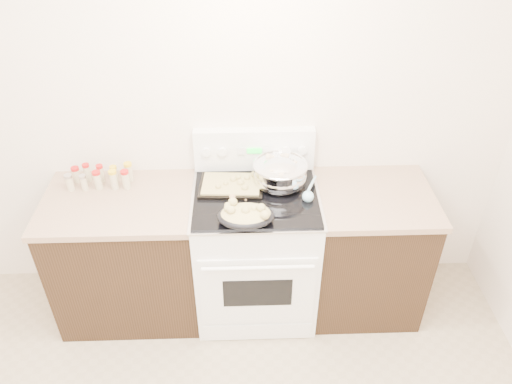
{
  "coord_description": "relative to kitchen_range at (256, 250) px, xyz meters",
  "views": [
    {
      "loc": [
        0.27,
        -0.99,
        2.73
      ],
      "look_at": [
        0.35,
        1.37,
        1.0
      ],
      "focal_mm": 35.0,
      "sensor_mm": 36.0,
      "label": 1
    }
  ],
  "objects": [
    {
      "name": "counter_right",
      "position": [
        0.73,
        0.01,
        -0.03
      ],
      "size": [
        0.73,
        0.67,
        0.92
      ],
      "color": "black",
      "rests_on": "ground"
    },
    {
      "name": "room_shell",
      "position": [
        -0.35,
        -1.42,
        1.21
      ],
      "size": [
        4.1,
        3.6,
        2.75
      ],
      "color": "white",
      "rests_on": "ground"
    },
    {
      "name": "counter_left",
      "position": [
        -0.83,
        0.01,
        -0.03
      ],
      "size": [
        0.93,
        0.67,
        0.92
      ],
      "color": "black",
      "rests_on": "ground"
    },
    {
      "name": "kitchen_range",
      "position": [
        0.0,
        0.0,
        0.0
      ],
      "size": [
        0.78,
        0.73,
        1.22
      ],
      "color": "white",
      "rests_on": "ground"
    },
    {
      "name": "baking_sheet",
      "position": [
        -0.14,
        0.08,
        0.47
      ],
      "size": [
        0.4,
        0.29,
        0.06
      ],
      "color": "black",
      "rests_on": "kitchen_range"
    },
    {
      "name": "wooden_spoon",
      "position": [
        -0.13,
        -0.0,
        0.46
      ],
      "size": [
        0.11,
        0.26,
        0.04
      ],
      "color": "tan",
      "rests_on": "kitchen_range"
    },
    {
      "name": "blue_ladle",
      "position": [
        0.31,
        -0.05,
        0.48
      ],
      "size": [
        0.11,
        0.25,
        0.09
      ],
      "color": "#97CAE1",
      "rests_on": "kitchen_range"
    },
    {
      "name": "roasting_pan",
      "position": [
        -0.06,
        -0.26,
        0.5
      ],
      "size": [
        0.32,
        0.23,
        0.11
      ],
      "color": "black",
      "rests_on": "kitchen_range"
    },
    {
      "name": "spice_jars",
      "position": [
        -0.95,
        0.16,
        0.49
      ],
      "size": [
        0.4,
        0.14,
        0.13
      ],
      "color": "#BFB28C",
      "rests_on": "counter_left"
    },
    {
      "name": "mixing_bowl",
      "position": [
        0.15,
        0.1,
        0.53
      ],
      "size": [
        0.42,
        0.42,
        0.2
      ],
      "color": "silver",
      "rests_on": "kitchen_range"
    }
  ]
}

